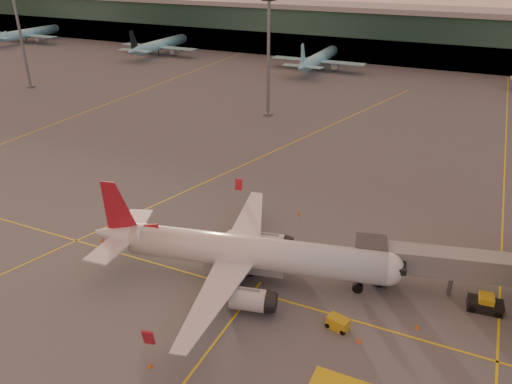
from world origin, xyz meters
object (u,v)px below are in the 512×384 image
at_px(pushback_tug, 485,304).
at_px(main_airplane, 244,253).
at_px(gpu_cart, 338,323).
at_px(catering_truck, 243,251).

bearing_deg(pushback_tug, main_airplane, -172.25).
bearing_deg(gpu_cart, catering_truck, 170.24).
bearing_deg(catering_truck, gpu_cart, -16.38).
distance_m(main_airplane, catering_truck, 2.76).
bearing_deg(gpu_cart, pushback_tug, 48.26).
height_order(main_airplane, pushback_tug, main_airplane).
bearing_deg(pushback_tug, catering_truck, -177.19).
xyz_separation_m(catering_truck, gpu_cart, (13.43, -5.71, -1.57)).
distance_m(main_airplane, gpu_cart, 13.10).
relative_size(gpu_cart, pushback_tug, 0.66).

